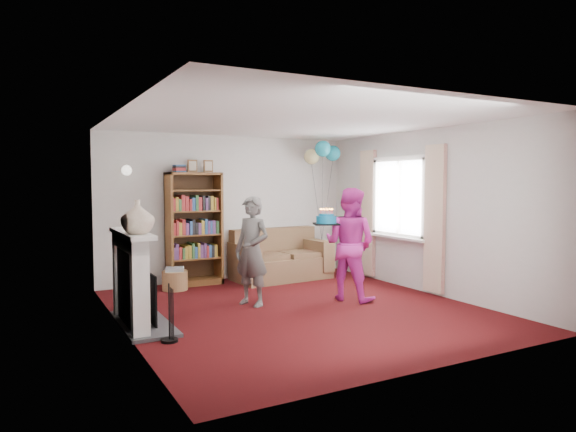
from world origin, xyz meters
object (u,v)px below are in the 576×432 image
person_striped (252,251)px  birthday_cake (326,220)px  sofa (280,260)px  bookcase (193,230)px  person_magenta (350,244)px

person_striped → birthday_cake: bearing=38.4°
person_striped → sofa: bearing=114.8°
bookcase → person_striped: bookcase is taller
sofa → person_magenta: (0.15, -1.92, 0.48)m
birthday_cake → person_magenta: bearing=8.7°
bookcase → person_striped: 1.82m
bookcase → birthday_cake: size_ratio=6.12×
person_striped → person_magenta: (1.38, -0.36, 0.06)m
person_striped → bookcase: bearing=161.1°
bookcase → sofa: size_ratio=1.25×
person_striped → person_magenta: size_ratio=0.93×
sofa → birthday_cake: (-0.30, -1.99, 0.85)m
person_magenta → bookcase: bearing=8.2°
person_striped → person_magenta: 1.43m
birthday_cake → bookcase: bearing=118.1°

